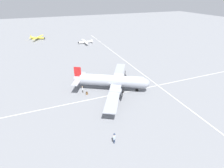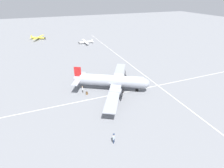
# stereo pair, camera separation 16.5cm
# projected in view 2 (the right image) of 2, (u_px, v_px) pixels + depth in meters

# --- Properties ---
(ground_plane) EXTENTS (300.00, 300.00, 0.00)m
(ground_plane) POSITION_uv_depth(u_px,v_px,m) (112.00, 90.00, 42.23)
(ground_plane) COLOR slate
(apron_line_eastwest) EXTENTS (120.00, 0.16, 0.01)m
(apron_line_eastwest) POSITION_uv_depth(u_px,v_px,m) (116.00, 94.00, 40.37)
(apron_line_eastwest) COLOR silver
(apron_line_eastwest) RESTS_ON ground_plane
(apron_line_northsouth) EXTENTS (0.16, 120.00, 0.01)m
(apron_line_northsouth) POSITION_uv_depth(u_px,v_px,m) (153.00, 82.00, 45.99)
(apron_line_northsouth) COLOR silver
(apron_line_northsouth) RESTS_ON ground_plane
(airliner_main) EXTENTS (17.44, 22.11, 5.45)m
(airliner_main) POSITION_uv_depth(u_px,v_px,m) (114.00, 81.00, 41.06)
(airliner_main) COLOR #9399A3
(airliner_main) RESTS_ON ground_plane
(crew_foreground) EXTENTS (0.47, 0.47, 1.85)m
(crew_foreground) POSITION_uv_depth(u_px,v_px,m) (114.00, 137.00, 26.82)
(crew_foreground) COLOR navy
(crew_foreground) RESTS_ON ground_plane
(passenger_boarding) EXTENTS (0.27, 0.58, 1.69)m
(passenger_boarding) POSITION_uv_depth(u_px,v_px,m) (83.00, 89.00, 40.52)
(passenger_boarding) COLOR #473D2D
(passenger_boarding) RESTS_ON ground_plane
(suitcase_near_door) EXTENTS (0.50, 0.12, 0.57)m
(suitcase_near_door) POSITION_uv_depth(u_px,v_px,m) (87.00, 94.00, 40.06)
(suitcase_near_door) COLOR brown
(suitcase_near_door) RESTS_ON ground_plane
(suitcase_upright_spare) EXTENTS (0.40, 0.18, 0.60)m
(suitcase_upright_spare) POSITION_uv_depth(u_px,v_px,m) (87.00, 93.00, 40.37)
(suitcase_upright_spare) COLOR #47331E
(suitcase_upright_spare) RESTS_ON ground_plane
(light_aircraft_distant) EXTENTS (7.48, 9.52, 1.97)m
(light_aircraft_distant) POSITION_uv_depth(u_px,v_px,m) (39.00, 38.00, 86.40)
(light_aircraft_distant) COLOR yellow
(light_aircraft_distant) RESTS_ON ground_plane
(light_aircraft_taxiing) EXTENTS (6.71, 9.07, 1.79)m
(light_aircraft_taxiing) POSITION_uv_depth(u_px,v_px,m) (85.00, 42.00, 79.44)
(light_aircraft_taxiing) COLOR white
(light_aircraft_taxiing) RESTS_ON ground_plane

